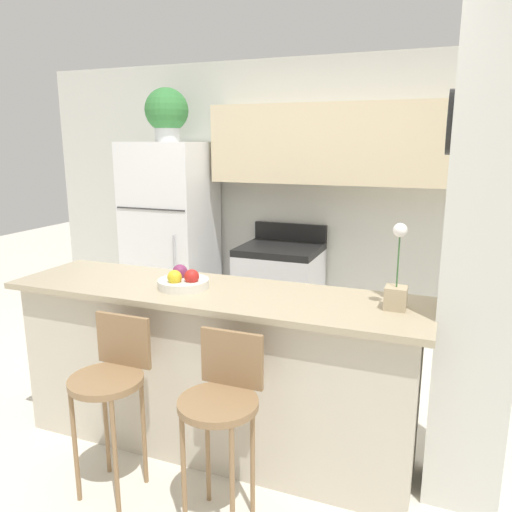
# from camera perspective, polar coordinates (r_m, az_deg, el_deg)

# --- Properties ---
(ground_plane) EXTENTS (14.00, 14.00, 0.00)m
(ground_plane) POSITION_cam_1_polar(r_m,az_deg,el_deg) (3.30, -4.75, -20.55)
(ground_plane) COLOR beige
(wall_back) EXTENTS (5.60, 0.38, 2.55)m
(wall_back) POSITION_cam_1_polar(r_m,az_deg,el_deg) (4.56, 7.68, 8.54)
(wall_back) COLOR silver
(wall_back) RESTS_ON ground_plane
(pillar_right) EXTENTS (0.38, 0.32, 2.55)m
(pillar_right) POSITION_cam_1_polar(r_m,az_deg,el_deg) (2.60, 24.36, -0.17)
(pillar_right) COLOR silver
(pillar_right) RESTS_ON ground_plane
(counter_bar) EXTENTS (2.45, 0.66, 0.99)m
(counter_bar) POSITION_cam_1_polar(r_m,az_deg,el_deg) (3.05, -4.93, -12.71)
(counter_bar) COLOR beige
(counter_bar) RESTS_ON ground_plane
(refrigerator) EXTENTS (0.74, 0.70, 1.82)m
(refrigerator) POSITION_cam_1_polar(r_m,az_deg,el_deg) (4.87, -9.63, 1.99)
(refrigerator) COLOR white
(refrigerator) RESTS_ON ground_plane
(stove_range) EXTENTS (0.70, 0.64, 1.07)m
(stove_range) POSITION_cam_1_polar(r_m,az_deg,el_deg) (4.56, 2.72, -4.40)
(stove_range) COLOR silver
(stove_range) RESTS_ON ground_plane
(bar_stool_left) EXTENTS (0.38, 0.38, 0.94)m
(bar_stool_left) POSITION_cam_1_polar(r_m,az_deg,el_deg) (2.74, -16.21, -13.45)
(bar_stool_left) COLOR olive
(bar_stool_left) RESTS_ON ground_plane
(bar_stool_right) EXTENTS (0.38, 0.38, 0.94)m
(bar_stool_right) POSITION_cam_1_polar(r_m,az_deg,el_deg) (2.44, -3.93, -16.38)
(bar_stool_right) COLOR olive
(bar_stool_right) RESTS_ON ground_plane
(potted_plant_on_fridge) EXTENTS (0.40, 0.40, 0.48)m
(potted_plant_on_fridge) POSITION_cam_1_polar(r_m,az_deg,el_deg) (4.79, -10.17, 15.85)
(potted_plant_on_fridge) COLOR silver
(potted_plant_on_fridge) RESTS_ON refrigerator
(orchid_vase) EXTENTS (0.11, 0.11, 0.44)m
(orchid_vase) POSITION_cam_1_polar(r_m,az_deg,el_deg) (2.60, 15.78, -3.14)
(orchid_vase) COLOR tan
(orchid_vase) RESTS_ON counter_bar
(fruit_bowl) EXTENTS (0.30, 0.30, 0.12)m
(fruit_bowl) POSITION_cam_1_polar(r_m,az_deg,el_deg) (2.92, -8.33, -2.84)
(fruit_bowl) COLOR silver
(fruit_bowl) RESTS_ON counter_bar
(trash_bin) EXTENTS (0.28, 0.28, 0.38)m
(trash_bin) POSITION_cam_1_polar(r_m,az_deg,el_deg) (4.59, -4.46, -7.89)
(trash_bin) COLOR #59595B
(trash_bin) RESTS_ON ground_plane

